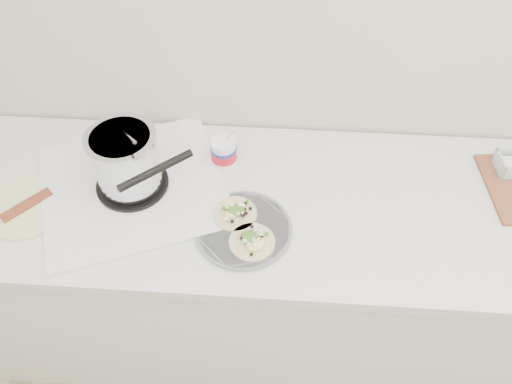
# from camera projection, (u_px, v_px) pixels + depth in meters

# --- Properties ---
(counter) EXTENTS (2.44, 0.66, 0.90)m
(counter) POSITION_uv_depth(u_px,v_px,m) (301.00, 275.00, 1.87)
(counter) COLOR silver
(counter) RESTS_ON ground
(stove) EXTENTS (0.69, 0.67, 0.26)m
(stove) POSITION_uv_depth(u_px,v_px,m) (129.00, 169.00, 1.49)
(stove) COLOR silver
(stove) RESTS_ON counter
(taco_plate) EXTENTS (0.28, 0.28, 0.04)m
(taco_plate) POSITION_uv_depth(u_px,v_px,m) (243.00, 227.00, 1.43)
(taco_plate) COLOR slate
(taco_plate) RESTS_ON counter
(tub) EXTENTS (0.08, 0.08, 0.19)m
(tub) POSITION_uv_depth(u_px,v_px,m) (225.00, 150.00, 1.58)
(tub) COLOR white
(tub) RESTS_ON counter
(bacon_plate) EXTENTS (0.25, 0.25, 0.02)m
(bacon_plate) POSITION_uv_depth(u_px,v_px,m) (27.00, 207.00, 1.50)
(bacon_plate) COLOR beige
(bacon_plate) RESTS_ON counter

